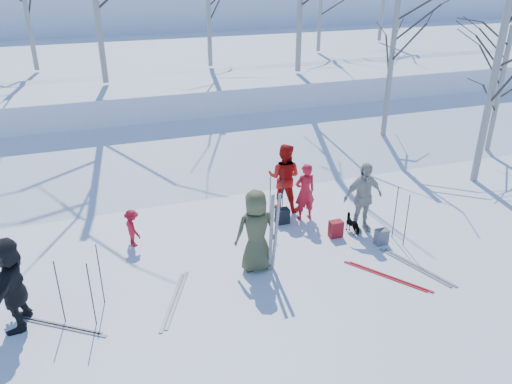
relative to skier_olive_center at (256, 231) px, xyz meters
name	(u,v)px	position (x,y,z in m)	size (l,w,h in m)	color
ground	(279,274)	(0.39, -0.38, -0.93)	(120.00, 120.00, 0.00)	white
snow_ramp	(202,157)	(0.39, 6.62, -0.78)	(70.00, 9.50, 1.40)	white
snow_plateau	(155,73)	(0.39, 16.62, 0.07)	(70.00, 18.00, 2.20)	white
far_hill	(116,13)	(0.39, 37.62, 1.07)	(90.00, 30.00, 6.00)	white
skier_olive_center	(256,231)	(0.00, 0.00, 0.00)	(0.91, 0.59, 1.86)	#474C2D
skier_red_north	(305,192)	(1.95, 1.78, -0.16)	(0.56, 0.37, 1.54)	red
skier_redor_behind	(284,177)	(1.66, 2.49, 0.00)	(0.90, 0.70, 1.86)	#BA110E
skier_red_seated	(133,228)	(-2.42, 1.88, -0.47)	(0.60, 0.34, 0.92)	red
skier_cream_east	(363,197)	(3.04, 0.77, -0.03)	(1.06, 0.44, 1.80)	beige
skier_grey_west	(11,283)	(-4.78, -0.30, -0.02)	(1.70, 0.54, 1.83)	black
dog	(353,224)	(2.81, 0.72, -0.71)	(0.24, 0.54, 0.45)	black
upright_ski_left	(271,234)	(0.25, -0.25, 0.02)	(0.07, 0.02, 1.90)	silver
upright_ski_right	(276,232)	(0.37, -0.22, 0.02)	(0.07, 0.02, 1.90)	silver
ski_pair_a	(175,300)	(-1.91, -0.56, -0.92)	(0.95, 1.82, 0.02)	silver
ski_pair_b	(387,276)	(2.55, -1.25, -0.92)	(1.24, 1.68, 0.02)	red
ski_pair_c	(416,267)	(3.36, -1.15, -0.92)	(0.79, 1.87, 0.02)	silver
ski_pair_d	(59,326)	(-4.10, -0.62, -0.92)	(1.67, 1.25, 0.02)	silver
ski_pole_a	(283,194)	(1.45, 2.07, -0.26)	(0.02, 0.02, 1.34)	black
ski_pole_b	(60,292)	(-3.99, -0.52, -0.26)	(0.02, 0.02, 1.34)	black
ski_pole_c	(406,221)	(3.62, -0.25, -0.26)	(0.02, 0.02, 1.34)	black
ski_pole_d	(270,202)	(0.97, 1.73, -0.26)	(0.02, 0.02, 1.34)	black
ski_pole_e	(100,274)	(-3.25, -0.18, -0.26)	(0.02, 0.02, 1.34)	black
ski_pole_f	(395,213)	(3.60, 0.18, -0.26)	(0.02, 0.02, 1.34)	black
ski_pole_g	(91,295)	(-3.44, -0.79, -0.26)	(0.02, 0.02, 1.34)	black
backpack_red	(336,229)	(2.30, 0.66, -0.72)	(0.32, 0.22, 0.42)	maroon
backpack_grey	(381,237)	(3.17, 0.00, -0.74)	(0.30, 0.20, 0.38)	slate
backpack_dark	(282,216)	(1.32, 1.74, -0.73)	(0.34, 0.24, 0.40)	black
birch_plateau_f	(208,3)	(2.02, 11.54, 3.71)	(4.02, 4.02, 4.88)	silver
birch_edge_b	(496,67)	(7.92, 2.34, 2.52)	(5.43, 5.43, 6.91)	silver
birch_edge_c	(499,92)	(10.02, 4.14, 1.23)	(3.62, 3.62, 4.32)	silver
birch_edge_e	(390,75)	(6.69, 5.62, 1.72)	(4.32, 4.32, 5.31)	silver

